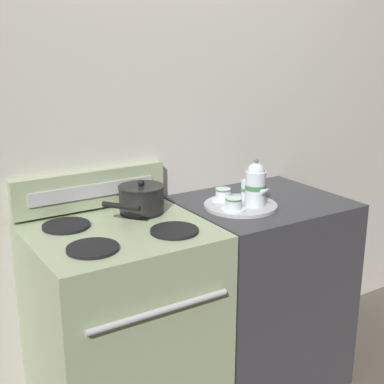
{
  "coord_description": "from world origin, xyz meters",
  "views": [
    {
      "loc": [
        -1.15,
        -1.79,
        1.63
      ],
      "look_at": [
        0.01,
        0.06,
        0.99
      ],
      "focal_mm": 50.0,
      "sensor_mm": 36.0,
      "label": 1
    }
  ],
  "objects_px": {
    "teapot": "(256,184)",
    "serving_tray": "(240,205)",
    "stove": "(124,334)",
    "teacup_left": "(233,204)",
    "saucepan": "(141,198)",
    "creamer_jug": "(248,189)",
    "teacup_right": "(223,194)"
  },
  "relations": [
    {
      "from": "teapot",
      "to": "serving_tray",
      "type": "bearing_deg",
      "value": 130.65
    },
    {
      "from": "creamer_jug",
      "to": "serving_tray",
      "type": "bearing_deg",
      "value": -146.62
    },
    {
      "from": "stove",
      "to": "teapot",
      "type": "height_order",
      "value": "teapot"
    },
    {
      "from": "saucepan",
      "to": "teapot",
      "type": "relative_size",
      "value": 1.43
    },
    {
      "from": "saucepan",
      "to": "creamer_jug",
      "type": "xyz_separation_m",
      "value": [
        0.48,
        -0.11,
        -0.01
      ]
    },
    {
      "from": "stove",
      "to": "teacup_left",
      "type": "distance_m",
      "value": 0.7
    },
    {
      "from": "stove",
      "to": "saucepan",
      "type": "bearing_deg",
      "value": 39.63
    },
    {
      "from": "stove",
      "to": "teacup_left",
      "type": "xyz_separation_m",
      "value": [
        0.49,
        -0.07,
        0.49
      ]
    },
    {
      "from": "stove",
      "to": "teacup_right",
      "type": "xyz_separation_m",
      "value": [
        0.54,
        0.07,
        0.49
      ]
    },
    {
      "from": "serving_tray",
      "to": "teacup_right",
      "type": "bearing_deg",
      "value": 108.58
    },
    {
      "from": "serving_tray",
      "to": "stove",
      "type": "bearing_deg",
      "value": 177.8
    },
    {
      "from": "saucepan",
      "to": "teacup_right",
      "type": "relative_size",
      "value": 2.77
    },
    {
      "from": "teacup_right",
      "to": "teacup_left",
      "type": "bearing_deg",
      "value": -108.18
    },
    {
      "from": "serving_tray",
      "to": "teapot",
      "type": "bearing_deg",
      "value": -49.35
    },
    {
      "from": "saucepan",
      "to": "creamer_jug",
      "type": "distance_m",
      "value": 0.49
    },
    {
      "from": "teapot",
      "to": "teacup_right",
      "type": "distance_m",
      "value": 0.17
    },
    {
      "from": "serving_tray",
      "to": "teapot",
      "type": "height_order",
      "value": "teapot"
    },
    {
      "from": "serving_tray",
      "to": "teacup_right",
      "type": "distance_m",
      "value": 0.1
    },
    {
      "from": "saucepan",
      "to": "teapot",
      "type": "bearing_deg",
      "value": -24.7
    },
    {
      "from": "serving_tray",
      "to": "creamer_jug",
      "type": "xyz_separation_m",
      "value": [
        0.08,
        0.05,
        0.05
      ]
    },
    {
      "from": "teacup_left",
      "to": "serving_tray",
      "type": "bearing_deg",
      "value": 33.73
    },
    {
      "from": "serving_tray",
      "to": "teapot",
      "type": "xyz_separation_m",
      "value": [
        0.04,
        -0.05,
        0.1
      ]
    },
    {
      "from": "teacup_left",
      "to": "teacup_right",
      "type": "distance_m",
      "value": 0.15
    },
    {
      "from": "saucepan",
      "to": "serving_tray",
      "type": "height_order",
      "value": "saucepan"
    },
    {
      "from": "teacup_left",
      "to": "creamer_jug",
      "type": "xyz_separation_m",
      "value": [
        0.15,
        0.1,
        0.02
      ]
    },
    {
      "from": "teacup_left",
      "to": "teacup_right",
      "type": "relative_size",
      "value": 1.0
    },
    {
      "from": "serving_tray",
      "to": "teacup_left",
      "type": "distance_m",
      "value": 0.1
    },
    {
      "from": "teacup_left",
      "to": "teapot",
      "type": "bearing_deg",
      "value": 1.21
    },
    {
      "from": "teapot",
      "to": "creamer_jug",
      "type": "xyz_separation_m",
      "value": [
        0.04,
        0.1,
        -0.05
      ]
    },
    {
      "from": "saucepan",
      "to": "teacup_right",
      "type": "bearing_deg",
      "value": -10.11
    },
    {
      "from": "teacup_left",
      "to": "stove",
      "type": "bearing_deg",
      "value": 171.55
    },
    {
      "from": "teacup_right",
      "to": "creamer_jug",
      "type": "relative_size",
      "value": 1.27
    }
  ]
}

